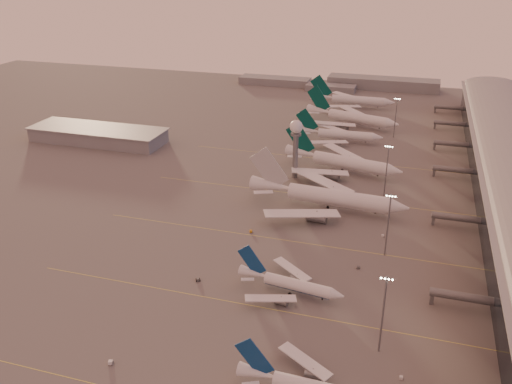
# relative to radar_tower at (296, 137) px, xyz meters

# --- Properties ---
(ground) EXTENTS (700.00, 700.00, 0.00)m
(ground) POSITION_rel_radar_tower_xyz_m (-5.00, -120.00, -20.95)
(ground) COLOR #5F5C5C
(ground) RESTS_ON ground
(taxiway_markings) EXTENTS (180.00, 185.25, 0.02)m
(taxiway_markings) POSITION_rel_radar_tower_xyz_m (25.00, -64.00, -20.94)
(taxiway_markings) COLOR #D4CB4A
(taxiway_markings) RESTS_ON ground
(hangar) EXTENTS (82.00, 27.00, 8.50)m
(hangar) POSITION_rel_radar_tower_xyz_m (-125.00, 20.00, -16.63)
(hangar) COLOR slate
(hangar) RESTS_ON ground
(radar_tower) EXTENTS (6.40, 6.40, 31.10)m
(radar_tower) POSITION_rel_radar_tower_xyz_m (0.00, 0.00, 0.00)
(radar_tower) COLOR slate
(radar_tower) RESTS_ON ground
(mast_a) EXTENTS (3.60, 0.56, 25.00)m
(mast_a) POSITION_rel_radar_tower_xyz_m (53.00, -120.00, -7.21)
(mast_a) COLOR slate
(mast_a) RESTS_ON ground
(mast_b) EXTENTS (3.60, 0.56, 25.00)m
(mast_b) POSITION_rel_radar_tower_xyz_m (50.00, -65.00, -7.21)
(mast_b) COLOR slate
(mast_b) RESTS_ON ground
(mast_c) EXTENTS (3.60, 0.56, 25.00)m
(mast_c) POSITION_rel_radar_tower_xyz_m (45.00, -10.00, -7.21)
(mast_c) COLOR slate
(mast_c) RESTS_ON ground
(mast_d) EXTENTS (3.60, 0.56, 25.00)m
(mast_d) POSITION_rel_radar_tower_xyz_m (43.00, 80.00, -7.21)
(mast_d) COLOR slate
(mast_d) RESTS_ON ground
(distant_horizon) EXTENTS (165.00, 37.50, 9.00)m
(distant_horizon) POSITION_rel_radar_tower_xyz_m (-2.38, 205.14, -17.06)
(distant_horizon) COLOR slate
(distant_horizon) RESTS_ON ground
(narrowbody_mid) EXTENTS (37.50, 29.77, 14.68)m
(narrowbody_mid) POSITION_rel_radar_tower_xyz_m (22.04, -99.50, -17.98)
(narrowbody_mid) COLOR silver
(narrowbody_mid) RESTS_ON ground
(widebody_white) EXTENTS (71.73, 57.29, 25.23)m
(widebody_white) POSITION_rel_radar_tower_xyz_m (22.14, -31.95, -16.58)
(widebody_white) COLOR silver
(widebody_white) RESTS_ON ground
(greentail_a) EXTENTS (62.94, 50.32, 23.15)m
(greentail_a) POSITION_rel_radar_tower_xyz_m (21.63, 14.22, -16.86)
(greentail_a) COLOR silver
(greentail_a) RESTS_ON ground
(greentail_b) EXTENTS (52.48, 42.38, 19.06)m
(greentail_b) POSITION_rel_radar_tower_xyz_m (12.49, 62.13, -17.58)
(greentail_b) COLOR silver
(greentail_b) RESTS_ON ground
(greentail_c) EXTENTS (63.28, 50.38, 23.63)m
(greentail_c) POSITION_rel_radar_tower_xyz_m (14.87, 97.28, -16.78)
(greentail_c) COLOR silver
(greentail_c) RESTS_ON ground
(greentail_d) EXTENTS (61.88, 50.00, 22.49)m
(greentail_d) POSITION_rel_radar_tower_xyz_m (8.96, 143.49, -16.98)
(greentail_d) COLOR silver
(greentail_d) RESTS_ON ground
(gsv_truck_a) EXTENTS (6.54, 3.96, 2.49)m
(gsv_truck_a) POSITION_rel_radar_tower_xyz_m (-16.36, -147.09, -19.68)
(gsv_truck_a) COLOR silver
(gsv_truck_a) RESTS_ON ground
(gsv_catering_a) EXTENTS (4.51, 2.49, 3.52)m
(gsv_catering_a) POSITION_rel_radar_tower_xyz_m (59.91, -129.48, -19.19)
(gsv_catering_a) COLOR silver
(gsv_catering_a) RESTS_ON ground
(gsv_tug_mid) EXTENTS (3.48, 4.05, 0.99)m
(gsv_tug_mid) POSITION_rel_radar_tower_xyz_m (-9.92, -101.91, -20.44)
(gsv_tug_mid) COLOR #4F5254
(gsv_tug_mid) RESTS_ON ground
(gsv_truck_b) EXTENTS (5.01, 2.01, 2.00)m
(gsv_truck_b) POSITION_rel_radar_tower_xyz_m (42.17, -77.59, -19.93)
(gsv_truck_b) COLOR #4F5254
(gsv_truck_b) RESTS_ON ground
(gsv_truck_c) EXTENTS (5.68, 4.06, 2.17)m
(gsv_truck_c) POSITION_rel_radar_tower_xyz_m (-2.84, -62.72, -19.84)
(gsv_truck_c) COLOR #C08116
(gsv_truck_c) RESTS_ON ground
(gsv_catering_b) EXTENTS (5.10, 3.03, 3.91)m
(gsv_catering_b) POSITION_rel_radar_tower_xyz_m (48.20, -51.03, -18.99)
(gsv_catering_b) COLOR silver
(gsv_catering_b) RESTS_ON ground
(gsv_tug_far) EXTENTS (3.49, 4.05, 0.99)m
(gsv_tug_far) POSITION_rel_radar_tower_xyz_m (16.04, -24.81, -20.44)
(gsv_tug_far) COLOR silver
(gsv_tug_far) RESTS_ON ground
(gsv_truck_d) EXTENTS (3.71, 6.55, 2.50)m
(gsv_truck_d) POSITION_rel_radar_tower_xyz_m (-17.83, 15.08, -19.67)
(gsv_truck_d) COLOR silver
(gsv_truck_d) RESTS_ON ground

